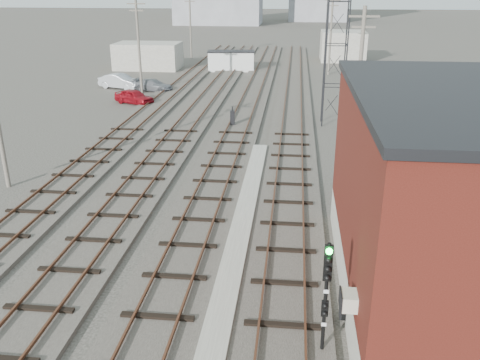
# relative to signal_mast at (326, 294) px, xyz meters

# --- Properties ---
(ground) EXTENTS (320.00, 320.00, 0.00)m
(ground) POSITION_rel_signal_mast_xyz_m (-3.70, 51.54, -2.12)
(ground) COLOR #282621
(ground) RESTS_ON ground
(track_right) EXTENTS (3.20, 90.00, 0.39)m
(track_right) POSITION_rel_signal_mast_xyz_m (-1.20, 30.54, -2.01)
(track_right) COLOR #332D28
(track_right) RESTS_ON ground
(track_mid_right) EXTENTS (3.20, 90.00, 0.39)m
(track_mid_right) POSITION_rel_signal_mast_xyz_m (-5.20, 30.54, -2.01)
(track_mid_right) COLOR #332D28
(track_mid_right) RESTS_ON ground
(track_mid_left) EXTENTS (3.20, 90.00, 0.39)m
(track_mid_left) POSITION_rel_signal_mast_xyz_m (-9.20, 30.54, -2.01)
(track_mid_left) COLOR #332D28
(track_mid_left) RESTS_ON ground
(track_left) EXTENTS (3.20, 90.00, 0.39)m
(track_left) POSITION_rel_signal_mast_xyz_m (-13.20, 30.54, -2.01)
(track_left) COLOR #332D28
(track_left) RESTS_ON ground
(platform_curb) EXTENTS (0.90, 28.00, 0.26)m
(platform_curb) POSITION_rel_signal_mast_xyz_m (-3.20, 5.54, -1.99)
(platform_curb) COLOR gray
(platform_curb) RESTS_ON ground
(brick_building) EXTENTS (6.54, 12.20, 7.22)m
(brick_building) POSITION_rel_signal_mast_xyz_m (3.80, 3.54, 1.51)
(brick_building) COLOR gray
(brick_building) RESTS_ON ground
(lattice_tower) EXTENTS (1.60, 1.60, 15.00)m
(lattice_tower) POSITION_rel_signal_mast_xyz_m (1.80, 26.54, 5.38)
(lattice_tower) COLOR black
(lattice_tower) RESTS_ON ground
(utility_pole_left_b) EXTENTS (1.80, 0.24, 9.00)m
(utility_pole_left_b) POSITION_rel_signal_mast_xyz_m (-16.20, 36.54, 2.68)
(utility_pole_left_b) COLOR #595147
(utility_pole_left_b) RESTS_ON ground
(utility_pole_left_c) EXTENTS (1.80, 0.24, 9.00)m
(utility_pole_left_c) POSITION_rel_signal_mast_xyz_m (-16.20, 61.54, 2.68)
(utility_pole_left_c) COLOR #595147
(utility_pole_left_c) RESTS_ON ground
(utility_pole_right_a) EXTENTS (1.80, 0.24, 9.00)m
(utility_pole_right_a) POSITION_rel_signal_mast_xyz_m (2.80, 19.54, 2.68)
(utility_pole_right_a) COLOR #595147
(utility_pole_right_a) RESTS_ON ground
(utility_pole_right_b) EXTENTS (1.80, 0.24, 9.00)m
(utility_pole_right_b) POSITION_rel_signal_mast_xyz_m (2.80, 49.54, 2.68)
(utility_pole_right_b) COLOR #595147
(utility_pole_right_b) RESTS_ON ground
(shed_left) EXTENTS (8.00, 5.00, 3.20)m
(shed_left) POSITION_rel_signal_mast_xyz_m (-19.70, 51.54, -0.52)
(shed_left) COLOR gray
(shed_left) RESTS_ON ground
(shed_right) EXTENTS (6.00, 6.00, 4.00)m
(shed_right) POSITION_rel_signal_mast_xyz_m (5.30, 61.54, -0.12)
(shed_right) COLOR gray
(shed_right) RESTS_ON ground
(signal_mast) EXTENTS (0.40, 0.40, 3.69)m
(signal_mast) POSITION_rel_signal_mast_xyz_m (0.00, 0.00, 0.00)
(signal_mast) COLOR gray
(signal_mast) RESTS_ON ground
(switch_stand) EXTENTS (0.37, 0.37, 1.48)m
(switch_stand) POSITION_rel_signal_mast_xyz_m (-5.70, 24.84, -1.42)
(switch_stand) COLOR black
(switch_stand) RESTS_ON ground
(site_trailer) EXTENTS (5.99, 3.09, 2.42)m
(site_trailer) POSITION_rel_signal_mast_xyz_m (-9.08, 51.03, -0.90)
(site_trailer) COLOR silver
(site_trailer) RESTS_ON ground
(car_red) EXTENTS (4.10, 3.02, 1.30)m
(car_red) POSITION_rel_signal_mast_xyz_m (-15.51, 31.80, -1.47)
(car_red) COLOR maroon
(car_red) RESTS_ON ground
(car_silver) EXTENTS (4.82, 2.94, 1.50)m
(car_silver) POSITION_rel_signal_mast_xyz_m (-19.05, 38.50, -1.37)
(car_silver) COLOR #ACAFB4
(car_silver) RESTS_ON ground
(car_grey) EXTENTS (4.38, 2.69, 1.18)m
(car_grey) POSITION_rel_signal_mast_xyz_m (-15.30, 37.60, -1.53)
(car_grey) COLOR slate
(car_grey) RESTS_ON ground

